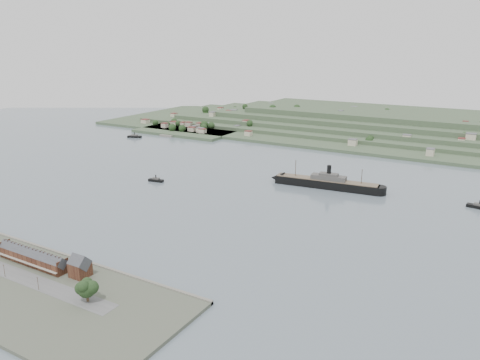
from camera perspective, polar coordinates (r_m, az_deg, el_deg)
The scene contains 10 objects.
ground at distance 425.66m, azimuth -4.67°, elevation -1.96°, with size 1400.00×1400.00×0.00m, color slate.
near_shore at distance 303.93m, azimuth -25.57°, elevation -11.20°, with size 220.00×80.00×2.60m.
terrace_row at distance 318.36m, azimuth -23.97°, elevation -8.58°, with size 55.60×9.80×11.07m.
gabled_building at distance 292.47m, azimuth -18.93°, elevation -9.95°, with size 10.40×10.18×14.09m.
far_peninsula at distance 761.74m, azimuth 14.35°, elevation 6.68°, with size 760.00×309.00×30.00m.
steamship at distance 454.69m, azimuth 10.13°, elevation -0.30°, with size 112.23×23.78×26.93m.
tugboat at distance 474.83m, azimuth -10.21°, elevation 0.00°, with size 16.40×6.64×7.17m.
ferry_west at distance 705.00m, azimuth -12.74°, elevation 5.21°, with size 21.34×12.67×7.74m.
ferry_east at distance 440.56m, azimuth 27.15°, elevation -2.89°, with size 20.35×8.39×7.41m.
fig_tree at distance 263.70m, azimuth -18.22°, elevation -12.41°, with size 11.96×10.36×13.35m.
Camera 1 is at (232.76, -330.43, 133.51)m, focal length 35.00 mm.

